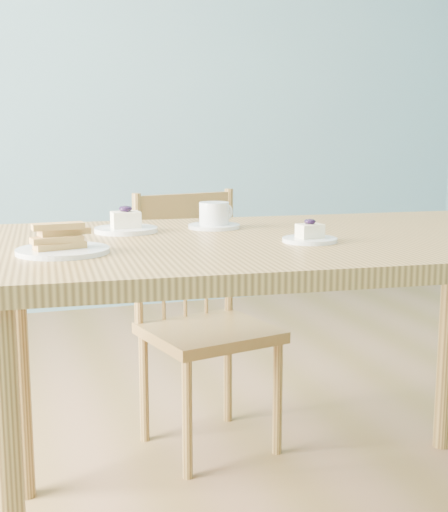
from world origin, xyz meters
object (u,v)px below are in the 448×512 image
(dining_chair, at_px, (203,319))
(cheesecake_plate_near, at_px, (310,236))
(cheesecake_plate_far, at_px, (126,225))
(biscotti_plate, at_px, (63,244))
(dining_table, at_px, (291,268))
(coffee_cup, at_px, (214,217))

(dining_chair, height_order, cheesecake_plate_near, dining_chair)
(cheesecake_plate_far, relative_size, biscotti_plate, 0.82)
(dining_table, height_order, coffee_cup, coffee_cup)
(cheesecake_plate_far, bearing_deg, dining_chair, 50.34)
(dining_table, distance_m, cheesecake_plate_far, 0.46)
(dining_chair, bearing_deg, cheesecake_plate_far, -142.20)
(dining_table, distance_m, coffee_cup, 0.29)
(dining_table, relative_size, cheesecake_plate_far, 9.43)
(dining_table, distance_m, biscotti_plate, 0.61)
(cheesecake_plate_near, distance_m, biscotti_plate, 0.60)
(dining_chair, xyz_separation_m, coffee_cup, (-0.09, -0.41, 0.41))
(coffee_cup, relative_size, biscotti_plate, 0.70)
(biscotti_plate, bearing_deg, dining_table, 7.37)
(coffee_cup, xyz_separation_m, biscotti_plate, (-0.45, -0.30, -0.01))
(cheesecake_plate_near, xyz_separation_m, coffee_cup, (-0.15, 0.32, 0.02))
(dining_table, distance_m, dining_chair, 0.69)
(cheesecake_plate_far, bearing_deg, cheesecake_plate_near, -38.17)
(cheesecake_plate_near, bearing_deg, biscotti_plate, 177.83)
(cheesecake_plate_far, distance_m, coffee_cup, 0.25)
(dining_chair, bearing_deg, dining_table, -97.44)
(dining_chair, relative_size, coffee_cup, 6.12)
(dining_chair, bearing_deg, biscotti_plate, -139.96)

